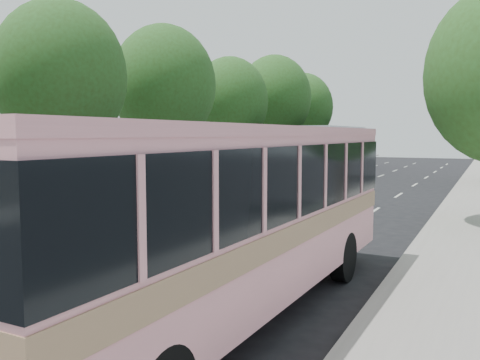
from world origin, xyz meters
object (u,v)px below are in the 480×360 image
Objects in this scene: pink_taxi at (207,208)px; tour_coach_rear at (335,143)px; tour_coach_front at (294,149)px; white_pickup at (253,174)px; pink_bus at (227,200)px.

tour_coach_rear reaches higher than pink_taxi.
white_pickup is at bearing -88.00° from tour_coach_front.
pink_taxi reaches higher than white_pickup.
tour_coach_front is at bearing -92.93° from tour_coach_rear.
tour_coach_front reaches higher than pink_taxi.
pink_taxi is 14.99m from white_pickup.
tour_coach_front is 0.88× the size of tour_coach_rear.
pink_bus is 29.97m from tour_coach_front.
tour_coach_front is at bearing 109.56° from pink_bus.
pink_bus reaches higher than white_pickup.
white_pickup is at bearing 106.71° from pink_taxi.
pink_bus is 2.15× the size of pink_taxi.
pink_taxi is at bearing 124.13° from pink_bus.
tour_coach_rear is (-0.03, 17.65, 1.56)m from white_pickup.
tour_coach_front reaches higher than white_pickup.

